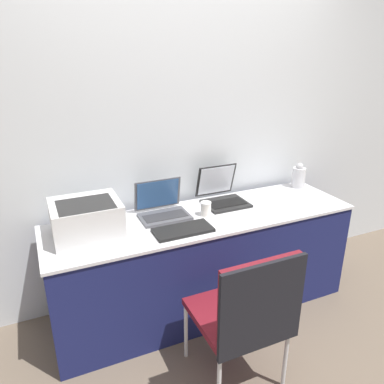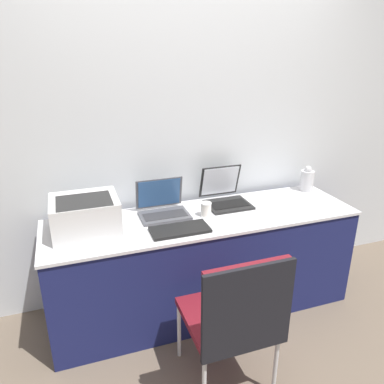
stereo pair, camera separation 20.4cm
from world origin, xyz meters
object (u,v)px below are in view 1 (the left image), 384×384
at_px(printer, 86,218).
at_px(external_keyboard, 183,230).
at_px(chair, 248,310).
at_px(coffee_cup, 206,209).
at_px(metal_pitcher, 299,177).
at_px(laptop_left, 162,208).
at_px(laptop_right, 222,195).

height_order(printer, external_keyboard, printer).
bearing_deg(chair, coffee_cup, 81.08).
xyz_separation_m(external_keyboard, metal_pitcher, (1.20, 0.36, 0.08)).
relative_size(external_keyboard, chair, 0.42).
bearing_deg(external_keyboard, metal_pitcher, 16.69).
bearing_deg(external_keyboard, laptop_left, 97.08).
distance_m(coffee_cup, chair, 0.83).
distance_m(laptop_left, metal_pitcher, 1.24).
xyz_separation_m(laptop_right, external_keyboard, (-0.46, -0.33, -0.05)).
xyz_separation_m(laptop_left, external_keyboard, (0.04, -0.29, -0.04)).
xyz_separation_m(printer, chair, (0.68, -0.81, -0.33)).
height_order(laptop_right, coffee_cup, laptop_right).
bearing_deg(laptop_left, laptop_right, 4.90).
distance_m(laptop_right, external_keyboard, 0.57).
height_order(printer, laptop_left, laptop_left).
relative_size(printer, laptop_right, 1.23).
distance_m(metal_pitcher, chair, 1.48).
relative_size(printer, metal_pitcher, 1.97).
height_order(laptop_right, metal_pitcher, laptop_right).
xyz_separation_m(laptop_left, coffee_cup, (0.28, -0.13, -0.00)).
distance_m(coffee_cup, metal_pitcher, 0.98).
height_order(laptop_left, external_keyboard, laptop_left).
relative_size(coffee_cup, metal_pitcher, 0.47).
xyz_separation_m(laptop_right, chair, (-0.34, -0.94, -0.27)).
distance_m(printer, chair, 1.11).
distance_m(laptop_right, metal_pitcher, 0.74).
xyz_separation_m(laptop_right, coffee_cup, (-0.22, -0.17, -0.01)).
bearing_deg(laptop_right, laptop_left, -175.10).
distance_m(laptop_left, coffee_cup, 0.31).
bearing_deg(printer, metal_pitcher, 5.23).
xyz_separation_m(metal_pitcher, chair, (-1.08, -0.97, -0.31)).
relative_size(laptop_left, coffee_cup, 3.45).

